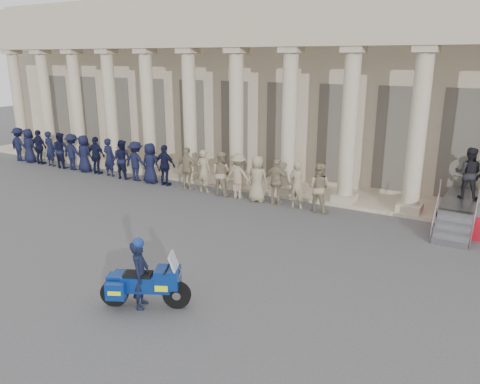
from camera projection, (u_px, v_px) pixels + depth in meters
The scene contains 5 objects.
ground at pixel (142, 252), 14.69m from camera, with size 90.00×90.00×0.00m, color #474749.
building at pixel (320, 83), 25.63m from camera, with size 40.00×12.50×9.00m.
officer_rank at pixel (135, 161), 22.92m from camera, with size 19.67×0.74×1.96m.
motorcycle at pixel (146, 283), 11.32m from camera, with size 2.06×1.40×1.43m.
rider at pixel (140, 273), 11.24m from camera, with size 0.65×0.74×1.81m.
Camera 1 is at (9.56, -10.13, 5.90)m, focal length 35.00 mm.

